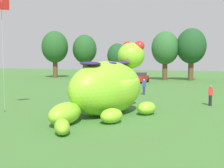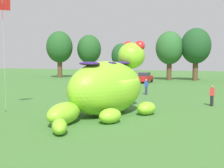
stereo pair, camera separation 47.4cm
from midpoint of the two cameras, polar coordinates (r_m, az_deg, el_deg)
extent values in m
plane|color=#427533|center=(19.94, 1.71, -6.18)|extent=(160.00, 160.00, 0.00)
ellipsoid|color=#8CD12D|center=(19.67, -0.36, -0.84)|extent=(5.36, 7.36, 3.73)
ellipsoid|color=#8CD12D|center=(21.77, 4.55, 5.68)|extent=(2.58, 2.70, 1.97)
sphere|color=red|center=(22.35, 3.89, 7.56)|extent=(0.79, 0.79, 0.79)
sphere|color=red|center=(21.72, 6.19, 7.61)|extent=(0.79, 0.79, 0.79)
ellipsoid|color=navy|center=(20.72, 2.36, 4.21)|extent=(1.81, 1.63, 0.25)
ellipsoid|color=navy|center=(19.57, -0.36, 4.17)|extent=(1.81, 1.63, 0.25)
ellipsoid|color=navy|center=(18.35, -3.79, 4.11)|extent=(1.81, 1.63, 0.25)
ellipsoid|color=#8CD12D|center=(22.57, -1.27, -3.70)|extent=(1.61, 1.89, 0.91)
ellipsoid|color=#8CD12D|center=(20.06, 7.58, -4.83)|extent=(1.61, 1.89, 0.91)
ellipsoid|color=#8CD12D|center=(19.92, -7.99, -4.90)|extent=(1.61, 1.89, 0.91)
ellipsoid|color=#8CD12D|center=(17.28, 0.42, -6.38)|extent=(1.61, 1.89, 0.91)
ellipsoid|color=#8CD12D|center=(17.19, -8.81, -5.83)|extent=(1.51, 3.00, 1.31)
ellipsoid|color=#8CD12D|center=(15.04, -9.57, -8.38)|extent=(1.58, 1.87, 0.80)
cube|color=yellow|center=(50.46, -1.13, 1.40)|extent=(2.12, 4.26, 0.80)
cube|color=#2D333D|center=(50.29, -1.21, 2.18)|extent=(1.70, 2.12, 0.60)
cylinder|color=black|center=(52.00, -1.29, 1.06)|extent=(0.31, 0.66, 0.64)
cylinder|color=black|center=(51.21, 0.38, 1.00)|extent=(0.31, 0.66, 0.64)
cylinder|color=black|center=(49.79, -2.69, 0.88)|extent=(0.31, 0.66, 0.64)
cylinder|color=black|center=(48.97, -0.96, 0.82)|extent=(0.31, 0.66, 0.64)
cube|color=white|center=(49.11, 3.06, 1.29)|extent=(2.22, 4.29, 0.80)
cube|color=#2D333D|center=(48.93, 2.99, 2.10)|extent=(1.74, 2.15, 0.60)
cylinder|color=black|center=(50.65, 2.81, 0.95)|extent=(0.32, 0.67, 0.64)
cylinder|color=black|center=(49.93, 4.57, 0.88)|extent=(0.32, 0.67, 0.64)
cylinder|color=black|center=(48.38, 1.50, 0.77)|extent=(0.32, 0.67, 0.64)
cylinder|color=black|center=(47.63, 3.32, 0.69)|extent=(0.32, 0.67, 0.64)
cube|color=red|center=(47.28, 6.83, 1.12)|extent=(1.89, 4.18, 0.80)
cube|color=#2D333D|center=(47.09, 6.78, 1.96)|extent=(1.59, 2.04, 0.60)
cylinder|color=black|center=(48.77, 6.31, 0.77)|extent=(0.27, 0.65, 0.64)
cylinder|color=black|center=(48.28, 8.23, 0.71)|extent=(0.27, 0.65, 0.64)
cylinder|color=black|center=(46.36, 5.36, 0.56)|extent=(0.27, 0.65, 0.64)
cylinder|color=black|center=(45.85, 7.37, 0.50)|extent=(0.27, 0.65, 0.64)
cylinder|color=brown|center=(61.43, -10.18, 2.89)|extent=(0.98, 0.98, 3.44)
ellipsoid|color=#235623|center=(61.45, -10.25, 7.31)|extent=(5.50, 5.50, 6.60)
cylinder|color=brown|center=(61.91, -4.35, 2.86)|extent=(0.92, 0.92, 3.21)
ellipsoid|color=#235623|center=(61.91, -4.38, 6.96)|extent=(5.13, 5.13, 6.16)
cylinder|color=brown|center=(55.93, 2.14, 2.26)|extent=(0.70, 0.70, 2.45)
ellipsoid|color=#1E4C23|center=(55.87, 2.15, 5.73)|extent=(3.92, 3.92, 4.71)
cylinder|color=brown|center=(53.99, 11.60, 2.45)|extent=(0.91, 0.91, 3.17)
ellipsoid|color=#2D662D|center=(53.98, 11.69, 7.10)|extent=(5.08, 5.08, 6.09)
cylinder|color=brown|center=(54.03, 16.56, 2.44)|extent=(0.95, 0.95, 3.34)
ellipsoid|color=#1E4C23|center=(54.04, 16.68, 7.33)|extent=(5.35, 5.35, 6.42)
cylinder|color=black|center=(24.98, 19.87, -3.19)|extent=(0.26, 0.26, 0.88)
cube|color=red|center=(24.89, 19.92, -1.50)|extent=(0.38, 0.22, 0.60)
sphere|color=#9E7051|center=(24.85, 19.95, -0.54)|extent=(0.22, 0.22, 0.22)
cylinder|color=#2D334C|center=(31.29, 7.30, -1.34)|extent=(0.26, 0.26, 0.88)
cube|color=#2D4CA5|center=(31.22, 7.31, 0.01)|extent=(0.38, 0.22, 0.60)
sphere|color=tan|center=(31.18, 7.32, 0.78)|extent=(0.22, 0.22, 0.22)
cylinder|color=brown|center=(22.43, -19.93, -5.03)|extent=(0.06, 0.06, 0.15)
cylinder|color=silver|center=(22.12, -20.24, 5.40)|extent=(0.01, 0.01, 7.98)
cylinder|color=red|center=(22.37, -20.48, 13.33)|extent=(0.03, 0.03, 1.20)
camera|label=1|loc=(0.24, -89.34, 0.06)|focal=45.68mm
camera|label=2|loc=(0.24, 90.66, -0.06)|focal=45.68mm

